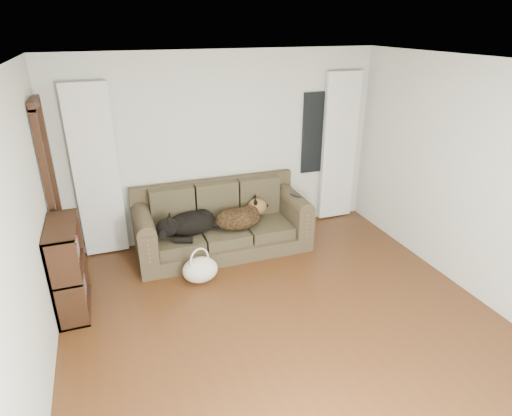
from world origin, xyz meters
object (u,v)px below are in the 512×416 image
object	(u,v)px
dog_shepherd	(240,217)
bookshelf	(69,269)
dog_black_lab	(189,224)
sofa	(223,220)
tote_bag	(200,270)

from	to	relation	value
dog_shepherd	bookshelf	bearing A→B (deg)	15.06
bookshelf	dog_shepherd	bearing A→B (deg)	15.57
dog_black_lab	bookshelf	size ratio (longest dim) A/B	0.66
sofa	bookshelf	size ratio (longest dim) A/B	2.28
sofa	tote_bag	distance (m)	0.88
sofa	dog_shepherd	bearing A→B (deg)	-18.50
dog_black_lab	dog_shepherd	distance (m)	0.70
dog_black_lab	tote_bag	bearing A→B (deg)	-94.67
dog_black_lab	bookshelf	distance (m)	1.59
tote_bag	dog_black_lab	bearing A→B (deg)	89.21
sofa	tote_bag	size ratio (longest dim) A/B	5.35
sofa	bookshelf	bearing A→B (deg)	-159.19
sofa	bookshelf	world-z (taller)	bookshelf
dog_shepherd	sofa	bearing A→B (deg)	-20.39
dog_shepherd	bookshelf	size ratio (longest dim) A/B	0.66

